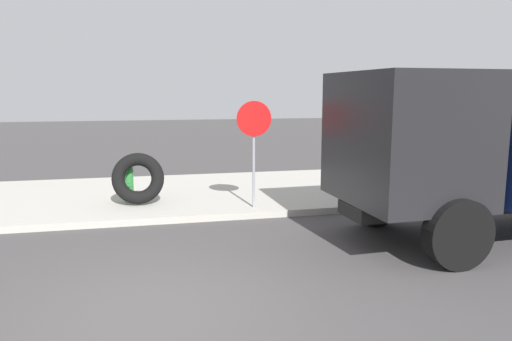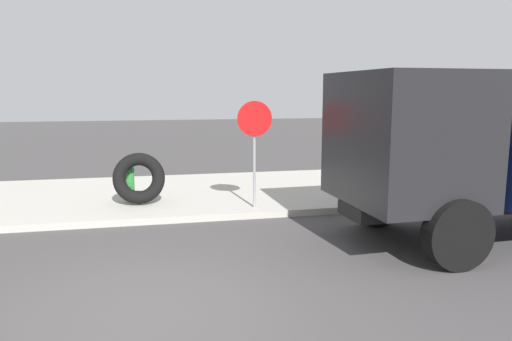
% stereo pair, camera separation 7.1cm
% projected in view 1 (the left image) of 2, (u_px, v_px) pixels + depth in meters
% --- Properties ---
extents(ground_plane, '(80.00, 80.00, 0.00)m').
position_uv_depth(ground_plane, '(156.00, 312.00, 5.97)').
color(ground_plane, '#423F3F').
extents(sidewalk_curb, '(36.00, 5.00, 0.15)m').
position_uv_depth(sidewalk_curb, '(150.00, 196.00, 12.21)').
color(sidewalk_curb, '#ADA89E').
rests_on(sidewalk_curb, ground).
extents(fire_hydrant, '(0.23, 0.51, 0.85)m').
position_uv_depth(fire_hydrant, '(129.00, 182.00, 11.17)').
color(fire_hydrant, '#2D8438').
rests_on(fire_hydrant, sidewalk_curb).
extents(loose_tire, '(1.16, 0.58, 1.19)m').
position_uv_depth(loose_tire, '(138.00, 178.00, 10.88)').
color(loose_tire, black).
rests_on(loose_tire, sidewalk_curb).
extents(stop_sign, '(0.76, 0.08, 2.33)m').
position_uv_depth(stop_sign, '(254.00, 134.00, 10.42)').
color(stop_sign, gray).
rests_on(stop_sign, sidewalk_curb).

